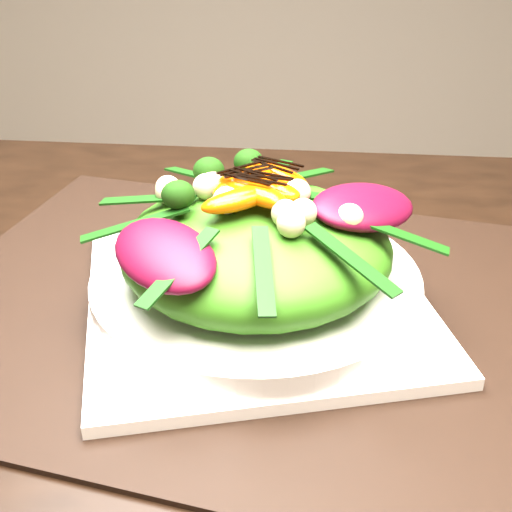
# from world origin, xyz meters

# --- Properties ---
(placemat) EXTENTS (0.59, 0.49, 0.00)m
(placemat) POSITION_xyz_m (-0.28, 0.09, 0.75)
(placemat) COLOR black
(placemat) RESTS_ON dining_table
(plate_base) EXTENTS (0.32, 0.32, 0.01)m
(plate_base) POSITION_xyz_m (-0.28, 0.09, 0.76)
(plate_base) COLOR white
(plate_base) RESTS_ON placemat
(salad_bowl) EXTENTS (0.33, 0.33, 0.02)m
(salad_bowl) POSITION_xyz_m (-0.28, 0.09, 0.77)
(salad_bowl) COLOR silver
(salad_bowl) RESTS_ON plate_base
(lettuce_mound) EXTENTS (0.25, 0.25, 0.07)m
(lettuce_mound) POSITION_xyz_m (-0.28, 0.09, 0.81)
(lettuce_mound) COLOR #367215
(lettuce_mound) RESTS_ON salad_bowl
(radicchio_leaf) EXTENTS (0.11, 0.10, 0.02)m
(radicchio_leaf) POSITION_xyz_m (-0.20, 0.10, 0.84)
(radicchio_leaf) COLOR #48071B
(radicchio_leaf) RESTS_ON lettuce_mound
(orange_segment) EXTENTS (0.06, 0.03, 0.01)m
(orange_segment) POSITION_xyz_m (-0.30, 0.12, 0.85)
(orange_segment) COLOR #EF4B03
(orange_segment) RESTS_ON lettuce_mound
(broccoli_floret) EXTENTS (0.04, 0.04, 0.03)m
(broccoli_floret) POSITION_xyz_m (-0.33, 0.11, 0.85)
(broccoli_floret) COLOR black
(broccoli_floret) RESTS_ON lettuce_mound
(macadamia_nut) EXTENTS (0.02, 0.02, 0.02)m
(macadamia_nut) POSITION_xyz_m (-0.25, 0.05, 0.85)
(macadamia_nut) COLOR beige
(macadamia_nut) RESTS_ON lettuce_mound
(balsamic_drizzle) EXTENTS (0.04, 0.01, 0.00)m
(balsamic_drizzle) POSITION_xyz_m (-0.30, 0.12, 0.85)
(balsamic_drizzle) COLOR black
(balsamic_drizzle) RESTS_ON orange_segment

